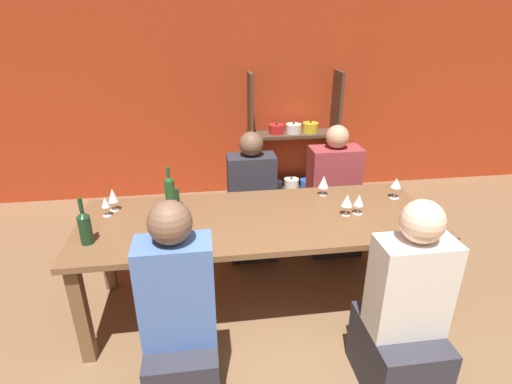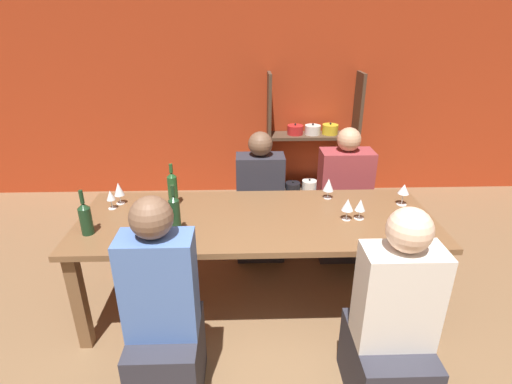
% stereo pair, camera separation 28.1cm
% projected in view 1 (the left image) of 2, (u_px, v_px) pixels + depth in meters
% --- Properties ---
extents(wall_back_red, '(8.80, 0.06, 2.70)m').
position_uv_depth(wall_back_red, '(240.00, 81.00, 4.59)').
color(wall_back_red, '#B23819').
rests_on(wall_back_red, ground_plane).
extents(shelf_unit, '(1.06, 0.30, 1.47)m').
position_uv_depth(shelf_unit, '(293.00, 155.00, 4.83)').
color(shelf_unit, '#4C3828').
rests_on(shelf_unit, ground_plane).
extents(dining_table, '(2.47, 0.92, 0.75)m').
position_uv_depth(dining_table, '(258.00, 228.00, 2.82)').
color(dining_table, brown).
rests_on(dining_table, ground_plane).
extents(wine_bottle_green, '(0.08, 0.08, 0.30)m').
position_uv_depth(wine_bottle_green, '(85.00, 227.00, 2.43)').
color(wine_bottle_green, '#19381E').
rests_on(wine_bottle_green, dining_table).
extents(wine_bottle_dark, '(0.07, 0.07, 0.32)m').
position_uv_depth(wine_bottle_dark, '(170.00, 192.00, 2.85)').
color(wine_bottle_dark, '#1E4C23').
rests_on(wine_bottle_dark, dining_table).
extents(wine_bottle_amber, '(0.07, 0.07, 0.34)m').
position_uv_depth(wine_bottle_amber, '(179.00, 218.00, 2.48)').
color(wine_bottle_amber, '#19381E').
rests_on(wine_bottle_amber, dining_table).
extents(wine_glass_red_a, '(0.08, 0.08, 0.16)m').
position_uv_depth(wine_glass_red_a, '(324.00, 182.00, 3.09)').
color(wine_glass_red_a, white).
rests_on(wine_glass_red_a, dining_table).
extents(wine_glass_red_b, '(0.08, 0.08, 0.16)m').
position_uv_depth(wine_glass_red_b, '(396.00, 184.00, 3.03)').
color(wine_glass_red_b, white).
rests_on(wine_glass_red_b, dining_table).
extents(wine_glass_red_c, '(0.08, 0.08, 0.16)m').
position_uv_depth(wine_glass_red_c, '(347.00, 201.00, 2.78)').
color(wine_glass_red_c, white).
rests_on(wine_glass_red_c, dining_table).
extents(wine_glass_red_d, '(0.06, 0.06, 0.14)m').
position_uv_depth(wine_glass_red_d, '(105.00, 203.00, 2.77)').
color(wine_glass_red_d, white).
rests_on(wine_glass_red_d, dining_table).
extents(wine_glass_red_e, '(0.07, 0.07, 0.17)m').
position_uv_depth(wine_glass_red_e, '(113.00, 196.00, 2.84)').
color(wine_glass_red_e, white).
rests_on(wine_glass_red_e, dining_table).
extents(wine_glass_white_a, '(0.07, 0.07, 0.15)m').
position_uv_depth(wine_glass_white_a, '(359.00, 201.00, 2.80)').
color(wine_glass_white_a, white).
rests_on(wine_glass_white_a, dining_table).
extents(person_near_a, '(0.41, 0.51, 1.22)m').
position_uv_depth(person_near_a, '(403.00, 324.00, 2.25)').
color(person_near_a, '#2D2D38').
rests_on(person_near_a, ground_plane).
extents(person_far_a, '(0.46, 0.57, 1.18)m').
position_uv_depth(person_far_a, '(332.00, 204.00, 3.75)').
color(person_far_a, '#2D2D38').
rests_on(person_far_a, ground_plane).
extents(person_near_b, '(0.38, 0.48, 1.26)m').
position_uv_depth(person_near_b, '(181.00, 335.00, 2.14)').
color(person_near_b, '#2D2D38').
rests_on(person_near_b, ground_plane).
extents(person_far_b, '(0.42, 0.53, 1.14)m').
position_uv_depth(person_far_b, '(252.00, 209.00, 3.66)').
color(person_far_b, '#2D2D38').
rests_on(person_far_b, ground_plane).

